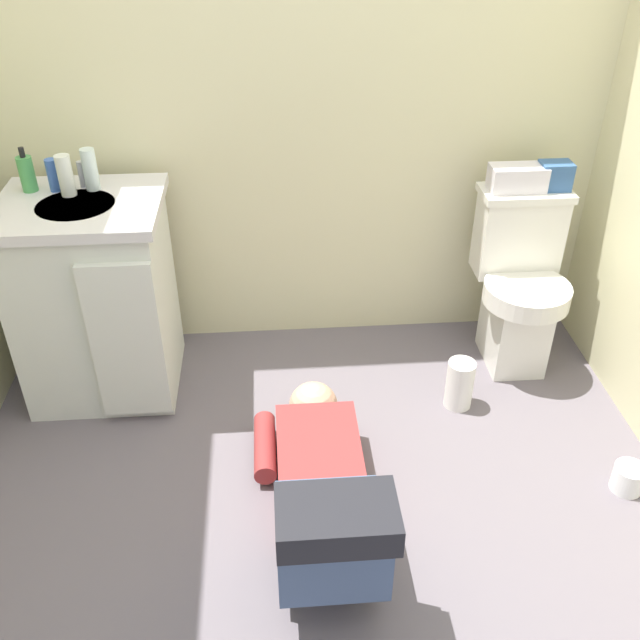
{
  "coord_description": "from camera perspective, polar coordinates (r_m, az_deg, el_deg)",
  "views": [
    {
      "loc": [
        -0.12,
        -1.64,
        1.86
      ],
      "look_at": [
        0.04,
        0.47,
        0.45
      ],
      "focal_mm": 39.26,
      "sensor_mm": 36.0,
      "label": 1
    }
  ],
  "objects": [
    {
      "name": "bottle_white",
      "position": [
        2.74,
        -20.04,
        11.01
      ],
      "size": [
        0.06,
        0.06,
        0.15
      ],
      "primitive_type": "cylinder",
      "color": "silver",
      "rests_on": "vanity_cabinet"
    },
    {
      "name": "person_plumber",
      "position": [
        2.29,
        0.23,
        -13.85
      ],
      "size": [
        0.39,
        1.06,
        0.52
      ],
      "color": "maroon",
      "rests_on": "ground_plane"
    },
    {
      "name": "bottle_clear",
      "position": [
        2.76,
        -18.23,
        11.58
      ],
      "size": [
        0.05,
        0.05,
        0.16
      ],
      "primitive_type": "cylinder",
      "color": "silver",
      "rests_on": "vanity_cabinet"
    },
    {
      "name": "bottle_blue",
      "position": [
        2.8,
        -20.9,
        10.98
      ],
      "size": [
        0.04,
        0.04,
        0.12
      ],
      "primitive_type": "cylinder",
      "color": "#3962B9",
      "rests_on": "vanity_cabinet"
    },
    {
      "name": "soap_dispenser",
      "position": [
        2.83,
        -22.78,
        10.96
      ],
      "size": [
        0.06,
        0.06,
        0.17
      ],
      "color": "#479E50",
      "rests_on": "vanity_cabinet"
    },
    {
      "name": "toiletry_bag",
      "position": [
        2.97,
        18.59,
        11.09
      ],
      "size": [
        0.12,
        0.09,
        0.11
      ],
      "primitive_type": "cube",
      "color": "#33598C",
      "rests_on": "toilet"
    },
    {
      "name": "faucet",
      "position": [
        2.81,
        -18.86,
        11.17
      ],
      "size": [
        0.02,
        0.02,
        0.1
      ],
      "primitive_type": "cylinder",
      "color": "silver",
      "rests_on": "vanity_cabinet"
    },
    {
      "name": "toilet",
      "position": [
        3.04,
        15.87,
        2.88
      ],
      "size": [
        0.36,
        0.46,
        0.75
      ],
      "color": "silver",
      "rests_on": "ground_plane"
    },
    {
      "name": "wall_back",
      "position": [
        2.84,
        -1.96,
        20.17
      ],
      "size": [
        2.65,
        0.08,
        2.4
      ],
      "primitive_type": "cube",
      "color": "beige",
      "rests_on": "ground_plane"
    },
    {
      "name": "tissue_box",
      "position": [
        2.92,
        15.79,
        11.07
      ],
      "size": [
        0.22,
        0.11,
        0.1
      ],
      "primitive_type": "cube",
      "color": "silver",
      "rests_on": "toilet"
    },
    {
      "name": "toilet_paper_roll",
      "position": [
        2.72,
        23.83,
        -11.71
      ],
      "size": [
        0.11,
        0.11,
        0.1
      ],
      "primitive_type": "cylinder",
      "color": "white",
      "rests_on": "ground_plane"
    },
    {
      "name": "ground_plane",
      "position": [
        2.5,
        -0.11,
        -15.1
      ],
      "size": [
        2.99,
        3.14,
        0.04
      ],
      "primitive_type": "cube",
      "color": "#635B61"
    },
    {
      "name": "paper_towel_roll",
      "position": [
        2.85,
        11.31,
        -5.14
      ],
      "size": [
        0.11,
        0.11,
        0.21
      ],
      "primitive_type": "cylinder",
      "color": "white",
      "rests_on": "ground_plane"
    },
    {
      "name": "vanity_cabinet",
      "position": [
        2.87,
        -17.75,
        1.75
      ],
      "size": [
        0.6,
        0.53,
        0.82
      ],
      "color": "silver",
      "rests_on": "ground_plane"
    }
  ]
}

